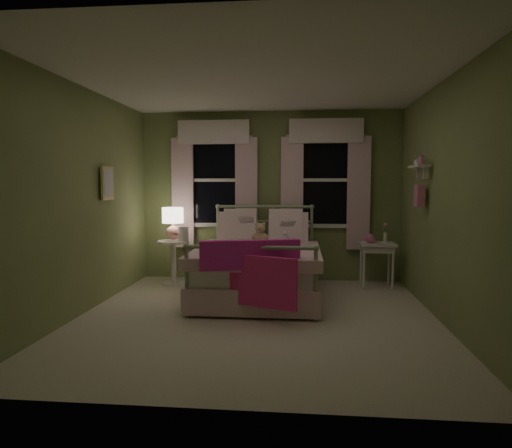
# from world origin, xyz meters

# --- Properties ---
(room_shell) EXTENTS (4.20, 4.20, 4.20)m
(room_shell) POSITION_xyz_m (0.00, 0.00, 1.30)
(room_shell) COLOR #F1E3D0
(room_shell) RESTS_ON ground
(bed) EXTENTS (1.58, 2.04, 1.18)m
(bed) POSITION_xyz_m (-0.06, 0.93, 0.38)
(bed) COLOR white
(bed) RESTS_ON ground
(pink_throw) EXTENTS (1.09, 0.48, 0.71)m
(pink_throw) POSITION_xyz_m (-0.06, -0.10, 0.61)
(pink_throw) COLOR #DA2A9F
(pink_throw) RESTS_ON bed
(child_left) EXTENTS (0.28, 0.22, 0.68)m
(child_left) POSITION_xyz_m (-0.34, 1.35, 0.91)
(child_left) COLOR #F7D1DD
(child_left) RESTS_ON bed
(child_right) EXTENTS (0.37, 0.30, 0.69)m
(child_right) POSITION_xyz_m (0.22, 1.35, 0.92)
(child_right) COLOR #F7D1DD
(child_right) RESTS_ON bed
(book_left) EXTENTS (0.21, 0.13, 0.26)m
(book_left) POSITION_xyz_m (-0.34, 1.10, 0.96)
(book_left) COLOR beige
(book_left) RESTS_ON child_left
(book_right) EXTENTS (0.21, 0.14, 0.26)m
(book_right) POSITION_xyz_m (0.22, 1.10, 0.92)
(book_right) COLOR beige
(book_right) RESTS_ON child_right
(teddy_bear) EXTENTS (0.23, 0.19, 0.32)m
(teddy_bear) POSITION_xyz_m (-0.06, 1.19, 0.79)
(teddy_bear) COLOR tan
(teddy_bear) RESTS_ON bed
(nightstand_left) EXTENTS (0.46, 0.46, 0.65)m
(nightstand_left) POSITION_xyz_m (-1.40, 1.60, 0.42)
(nightstand_left) COLOR white
(nightstand_left) RESTS_ON ground
(table_lamp) EXTENTS (0.31, 0.31, 0.48)m
(table_lamp) POSITION_xyz_m (-1.40, 1.60, 0.95)
(table_lamp) COLOR #DF9184
(table_lamp) RESTS_ON nightstand_left
(book_nightstand) EXTENTS (0.21, 0.26, 0.02)m
(book_nightstand) POSITION_xyz_m (-1.30, 1.52, 0.66)
(book_nightstand) COLOR beige
(book_nightstand) RESTS_ON nightstand_left
(nightstand_right) EXTENTS (0.50, 0.40, 0.64)m
(nightstand_right) POSITION_xyz_m (1.58, 1.66, 0.55)
(nightstand_right) COLOR white
(nightstand_right) RESTS_ON ground
(pink_toy) EXTENTS (0.14, 0.19, 0.14)m
(pink_toy) POSITION_xyz_m (1.48, 1.66, 0.71)
(pink_toy) COLOR pink
(pink_toy) RESTS_ON nightstand_right
(bud_vase) EXTENTS (0.06, 0.06, 0.28)m
(bud_vase) POSITION_xyz_m (1.70, 1.71, 0.79)
(bud_vase) COLOR white
(bud_vase) RESTS_ON nightstand_right
(window_left) EXTENTS (1.34, 0.13, 1.96)m
(window_left) POSITION_xyz_m (-0.85, 2.03, 1.62)
(window_left) COLOR black
(window_left) RESTS_ON room_shell
(window_right) EXTENTS (1.34, 0.13, 1.96)m
(window_right) POSITION_xyz_m (0.85, 2.03, 1.62)
(window_right) COLOR black
(window_right) RESTS_ON room_shell
(wall_shelf) EXTENTS (0.15, 0.50, 0.60)m
(wall_shelf) POSITION_xyz_m (1.90, 0.70, 1.52)
(wall_shelf) COLOR white
(wall_shelf) RESTS_ON room_shell
(framed_picture) EXTENTS (0.03, 0.32, 0.42)m
(framed_picture) POSITION_xyz_m (-1.95, 0.60, 1.50)
(framed_picture) COLOR beige
(framed_picture) RESTS_ON room_shell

